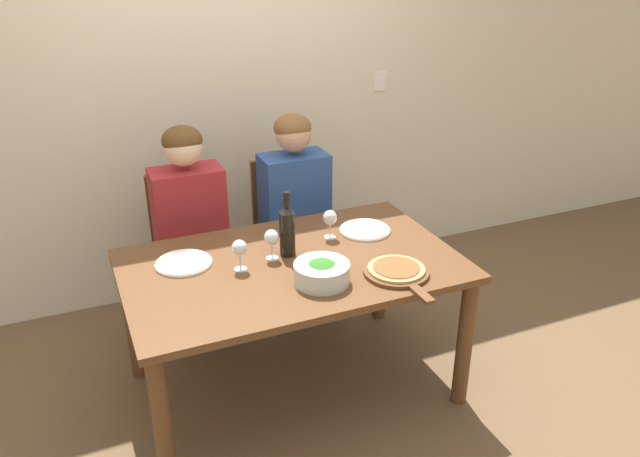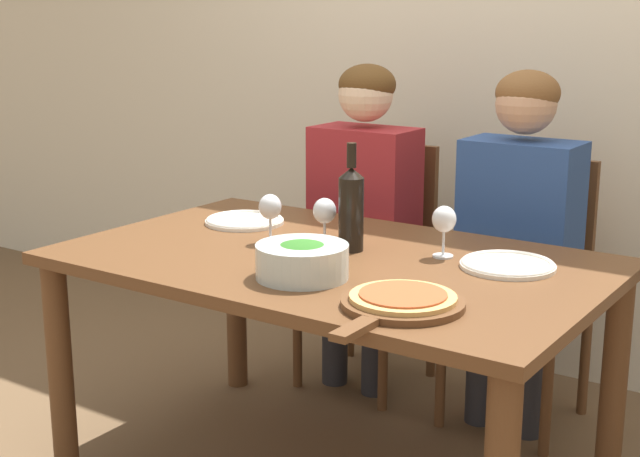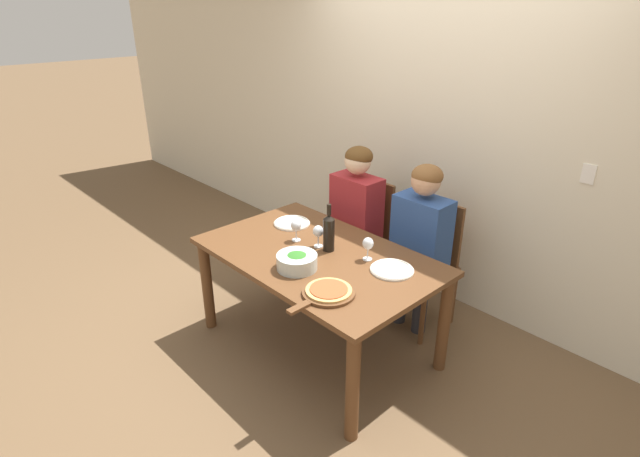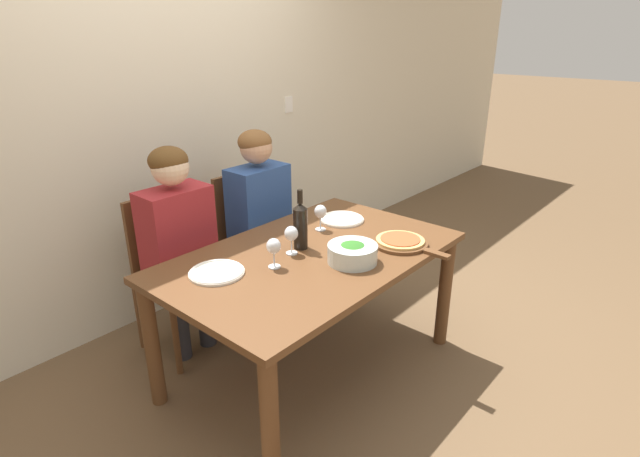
{
  "view_description": "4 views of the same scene",
  "coord_description": "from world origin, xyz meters",
  "px_view_note": "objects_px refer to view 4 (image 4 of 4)",
  "views": [
    {
      "loc": [
        -0.9,
        -2.42,
        2.09
      ],
      "look_at": [
        0.14,
        -0.02,
        0.88
      ],
      "focal_mm": 35.0,
      "sensor_mm": 36.0,
      "label": 1
    },
    {
      "loc": [
        1.37,
        -2.07,
        1.41
      ],
      "look_at": [
        -0.05,
        0.01,
        0.8
      ],
      "focal_mm": 50.0,
      "sensor_mm": 36.0,
      "label": 2
    },
    {
      "loc": [
        2.08,
        -1.94,
        2.21
      ],
      "look_at": [
        -0.03,
        0.04,
        0.88
      ],
      "focal_mm": 28.0,
      "sensor_mm": 36.0,
      "label": 3
    },
    {
      "loc": [
        -1.74,
        -1.57,
        1.8
      ],
      "look_at": [
        0.06,
        -0.01,
        0.84
      ],
      "focal_mm": 28.0,
      "sensor_mm": 36.0,
      "label": 4
    }
  ],
  "objects_px": {
    "chair_left": "(173,268)",
    "person_man": "(261,206)",
    "wine_glass_right": "(320,213)",
    "pizza_on_board": "(402,242)",
    "dinner_plate_left": "(217,272)",
    "wine_glass_left": "(274,248)",
    "chair_right": "(251,237)",
    "wine_glass_centre": "(291,235)",
    "dinner_plate_right": "(342,219)",
    "wine_bottle": "(300,225)",
    "person_woman": "(179,234)",
    "broccoli_bowl": "(352,253)"
  },
  "relations": [
    {
      "from": "dinner_plate_left",
      "to": "wine_glass_centre",
      "type": "xyz_separation_m",
      "value": [
        0.4,
        -0.11,
        0.1
      ]
    },
    {
      "from": "wine_bottle",
      "to": "pizza_on_board",
      "type": "xyz_separation_m",
      "value": [
        0.38,
        -0.38,
        -0.12
      ]
    },
    {
      "from": "broccoli_bowl",
      "to": "wine_glass_left",
      "type": "distance_m",
      "value": 0.39
    },
    {
      "from": "wine_bottle",
      "to": "wine_glass_right",
      "type": "xyz_separation_m",
      "value": [
        0.26,
        0.09,
        -0.03
      ]
    },
    {
      "from": "person_woman",
      "to": "broccoli_bowl",
      "type": "xyz_separation_m",
      "value": [
        0.38,
        -0.92,
        0.03
      ]
    },
    {
      "from": "broccoli_bowl",
      "to": "pizza_on_board",
      "type": "bearing_deg",
      "value": -11.81
    },
    {
      "from": "person_woman",
      "to": "person_man",
      "type": "height_order",
      "value": "same"
    },
    {
      "from": "wine_glass_left",
      "to": "chair_right",
      "type": "bearing_deg",
      "value": 55.77
    },
    {
      "from": "wine_bottle",
      "to": "wine_glass_centre",
      "type": "bearing_deg",
      "value": -170.13
    },
    {
      "from": "wine_glass_right",
      "to": "chair_left",
      "type": "bearing_deg",
      "value": 133.28
    },
    {
      "from": "broccoli_bowl",
      "to": "wine_glass_right",
      "type": "height_order",
      "value": "wine_glass_right"
    },
    {
      "from": "person_man",
      "to": "wine_glass_left",
      "type": "relative_size",
      "value": 8.16
    },
    {
      "from": "chair_right",
      "to": "dinner_plate_left",
      "type": "height_order",
      "value": "chair_right"
    },
    {
      "from": "chair_left",
      "to": "person_man",
      "type": "xyz_separation_m",
      "value": [
        0.61,
        -0.11,
        0.24
      ]
    },
    {
      "from": "wine_glass_left",
      "to": "wine_glass_centre",
      "type": "xyz_separation_m",
      "value": [
        0.17,
        0.05,
        0.0
      ]
    },
    {
      "from": "wine_glass_left",
      "to": "wine_glass_right",
      "type": "relative_size",
      "value": 1.0
    },
    {
      "from": "person_woman",
      "to": "wine_glass_left",
      "type": "height_order",
      "value": "person_woman"
    },
    {
      "from": "pizza_on_board",
      "to": "wine_glass_right",
      "type": "bearing_deg",
      "value": 104.75
    },
    {
      "from": "wine_bottle",
      "to": "broccoli_bowl",
      "type": "distance_m",
      "value": 0.32
    },
    {
      "from": "chair_left",
      "to": "broccoli_bowl",
      "type": "height_order",
      "value": "chair_left"
    },
    {
      "from": "person_woman",
      "to": "dinner_plate_right",
      "type": "height_order",
      "value": "person_woman"
    },
    {
      "from": "wine_bottle",
      "to": "wine_glass_centre",
      "type": "relative_size",
      "value": 2.12
    },
    {
      "from": "broccoli_bowl",
      "to": "wine_glass_right",
      "type": "relative_size",
      "value": 1.65
    },
    {
      "from": "pizza_on_board",
      "to": "chair_left",
      "type": "bearing_deg",
      "value": 123.15
    },
    {
      "from": "dinner_plate_right",
      "to": "wine_bottle",
      "type": "bearing_deg",
      "value": -169.39
    },
    {
      "from": "broccoli_bowl",
      "to": "pizza_on_board",
      "type": "xyz_separation_m",
      "value": [
        0.34,
        -0.07,
        -0.03
      ]
    },
    {
      "from": "dinner_plate_right",
      "to": "person_woman",
      "type": "bearing_deg",
      "value": 146.67
    },
    {
      "from": "person_woman",
      "to": "wine_bottle",
      "type": "relative_size",
      "value": 3.84
    },
    {
      "from": "chair_right",
      "to": "pizza_on_board",
      "type": "bearing_deg",
      "value": -84.49
    },
    {
      "from": "pizza_on_board",
      "to": "wine_glass_left",
      "type": "relative_size",
      "value": 2.91
    },
    {
      "from": "chair_left",
      "to": "wine_glass_left",
      "type": "relative_size",
      "value": 6.09
    },
    {
      "from": "person_woman",
      "to": "wine_glass_centre",
      "type": "xyz_separation_m",
      "value": [
        0.25,
        -0.62,
        0.09
      ]
    },
    {
      "from": "dinner_plate_left",
      "to": "wine_glass_right",
      "type": "bearing_deg",
      "value": -0.63
    },
    {
      "from": "pizza_on_board",
      "to": "dinner_plate_right",
      "type": "bearing_deg",
      "value": 80.79
    },
    {
      "from": "wine_glass_left",
      "to": "person_woman",
      "type": "bearing_deg",
      "value": 97.0
    },
    {
      "from": "chair_right",
      "to": "pizza_on_board",
      "type": "xyz_separation_m",
      "value": [
        0.11,
        -1.1,
        0.24
      ]
    },
    {
      "from": "chair_left",
      "to": "dinner_plate_right",
      "type": "xyz_separation_m",
      "value": [
        0.79,
        -0.63,
        0.23
      ]
    },
    {
      "from": "dinner_plate_right",
      "to": "chair_right",
      "type": "bearing_deg",
      "value": 106.03
    },
    {
      "from": "person_woman",
      "to": "broccoli_bowl",
      "type": "bearing_deg",
      "value": -67.61
    },
    {
      "from": "wine_glass_right",
      "to": "pizza_on_board",
      "type": "bearing_deg",
      "value": -75.25
    },
    {
      "from": "wine_glass_left",
      "to": "person_man",
      "type": "bearing_deg",
      "value": 51.59
    },
    {
      "from": "wine_glass_right",
      "to": "wine_glass_centre",
      "type": "height_order",
      "value": "same"
    },
    {
      "from": "person_man",
      "to": "broccoli_bowl",
      "type": "height_order",
      "value": "person_man"
    },
    {
      "from": "person_man",
      "to": "dinner_plate_left",
      "type": "height_order",
      "value": "person_man"
    },
    {
      "from": "wine_glass_centre",
      "to": "person_man",
      "type": "bearing_deg",
      "value": 59.89
    },
    {
      "from": "dinner_plate_left",
      "to": "wine_glass_centre",
      "type": "distance_m",
      "value": 0.42
    },
    {
      "from": "dinner_plate_right",
      "to": "pizza_on_board",
      "type": "xyz_separation_m",
      "value": [
        -0.08,
        -0.47,
        0.01
      ]
    },
    {
      "from": "wine_bottle",
      "to": "broccoli_bowl",
      "type": "bearing_deg",
      "value": -82.13
    },
    {
      "from": "pizza_on_board",
      "to": "wine_glass_right",
      "type": "xyz_separation_m",
      "value": [
        -0.12,
        0.47,
        0.09
      ]
    },
    {
      "from": "person_man",
      "to": "broccoli_bowl",
      "type": "xyz_separation_m",
      "value": [
        -0.23,
        -0.92,
        0.03
      ]
    }
  ]
}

